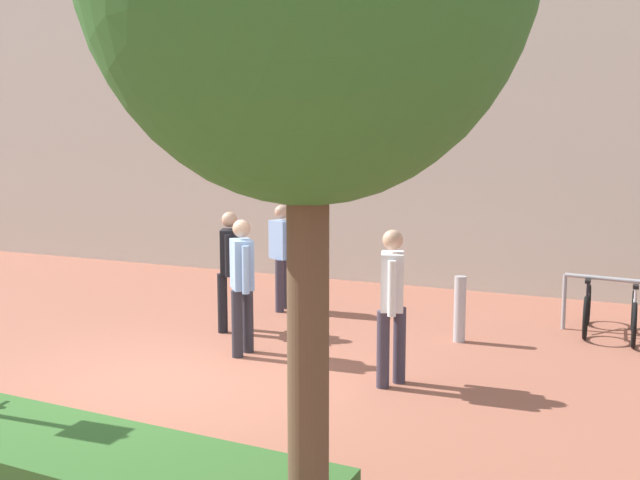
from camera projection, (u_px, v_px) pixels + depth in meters
ground_plane at (174, 383)px, 7.54m from camera, size 60.00×60.00×0.00m
building_facade at (394, 28)px, 13.40m from camera, size 28.00×1.20×10.00m
bollard_steel at (460, 309)px, 9.18m from camera, size 0.16×0.16×0.90m
person_casual_tan at (242, 278)px, 8.51m from camera, size 0.45×0.48×1.72m
person_suited_dark at (230, 263)px, 9.69m from camera, size 0.39×0.55×1.72m
person_shirt_blue at (282, 250)px, 11.01m from camera, size 0.56×0.42×1.72m
person_shirt_white at (392, 297)px, 7.36m from camera, size 0.36×0.58×1.72m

